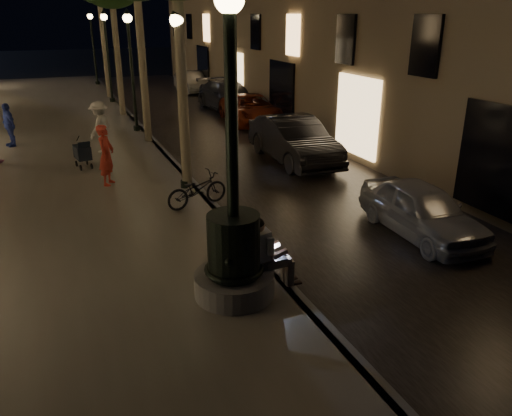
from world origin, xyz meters
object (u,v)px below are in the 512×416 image
lamp_curb_b (131,56)px  fountain_lamppost (234,242)px  seated_man_laptop (267,251)px  lamp_curb_c (107,45)px  car_front (422,210)px  pedestrian_blue (9,125)px  stroller (82,153)px  car_second (294,140)px  lamp_curb_a (180,78)px  pedestrian_white (100,127)px  car_third (251,109)px  car_rear (228,96)px  car_fifth (191,82)px  pedestrian_red (106,155)px  bicycle (197,190)px  lamp_curb_d (93,39)px

lamp_curb_b → fountain_lamppost: bearing=-92.9°
seated_man_laptop → lamp_curb_c: (0.09, 22.00, 2.31)m
car_front → pedestrian_blue: 14.97m
stroller → car_second: (6.82, -1.29, 0.07)m
lamp_curb_a → car_second: lamp_curb_a is taller
stroller → pedestrian_white: (0.78, 1.90, 0.39)m
car_third → car_rear: (0.10, 3.51, 0.10)m
car_fifth → pedestrian_red: bearing=-112.7°
seated_man_laptop → pedestrian_red: bearing=105.0°
lamp_curb_b → bicycle: (-0.10, -9.57, -2.60)m
seated_man_laptop → lamp_curb_d: (0.09, 30.00, 2.31)m
car_second → pedestrian_blue: pedestrian_blue is taller
lamp_curb_b → stroller: size_ratio=4.78×
car_second → pedestrian_red: (-6.28, -0.70, 0.30)m
stroller → car_fifth: size_ratio=0.25×
seated_man_laptop → lamp_curb_d: bearing=89.8°
stroller → bicycle: stroller is taller
lamp_curb_d → bicycle: bearing=-90.2°
lamp_curb_a → car_rear: size_ratio=0.92×
lamp_curb_a → pedestrian_blue: lamp_curb_a is taller
car_fifth → bicycle: size_ratio=2.41×
car_front → bicycle: (-4.40, 3.25, 0.03)m
lamp_curb_c → lamp_curb_b: bearing=-90.0°
seated_man_laptop → lamp_curb_c: lamp_curb_c is taller
lamp_curb_d → pedestrian_red: 23.09m
lamp_curb_d → pedestrian_blue: (-4.78, -16.92, -2.24)m
stroller → car_front: (6.82, -7.90, -0.09)m
car_rear → pedestrian_red: pedestrian_red is taller
car_front → lamp_curb_c: bearing=104.1°
fountain_lamppost → car_front: bearing=13.3°
car_second → lamp_curb_c: bearing=108.1°
lamp_curb_a → lamp_curb_b: same height
fountain_lamppost → pedestrian_red: (-1.28, 7.09, -0.14)m
lamp_curb_c → pedestrian_white: lamp_curb_c is taller
car_second → bicycle: bearing=-141.4°
car_front → bicycle: bearing=146.0°
car_front → pedestrian_red: bearing=139.2°
car_rear → seated_man_laptop: bearing=-109.9°
bicycle → pedestrian_red: bearing=21.7°
lamp_curb_c → car_third: size_ratio=1.02×
car_second → pedestrian_blue: size_ratio=2.95×
car_second → car_fifth: (1.18, 17.47, -0.11)m
car_third → pedestrian_white: size_ratio=2.64×
pedestrian_red → car_second: bearing=-56.4°
car_fifth → car_third: bearing=-90.7°
lamp_curb_b → pedestrian_white: (-1.74, -3.01, -2.14)m
lamp_curb_b → lamp_curb_c: (0.00, 8.00, 0.00)m
pedestrian_white → stroller: bearing=13.3°
lamp_curb_a → stroller: size_ratio=4.78×
fountain_lamppost → pedestrian_blue: (-4.08, 13.08, -0.22)m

